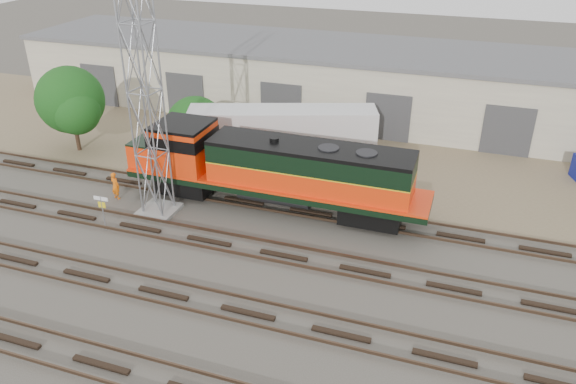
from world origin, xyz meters
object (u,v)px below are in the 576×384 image
(worker, at_px, (115,186))
(signal_tower, at_px, (145,96))
(locomotive, at_px, (269,169))
(semi_trailer, at_px, (287,129))

(worker, bearing_deg, signal_tower, -174.32)
(worker, bearing_deg, locomotive, -150.85)
(signal_tower, xyz_separation_m, semi_trailer, (4.53, 8.60, -4.34))
(worker, distance_m, semi_trailer, 11.18)
(signal_tower, relative_size, semi_trailer, 1.13)
(signal_tower, bearing_deg, worker, 169.28)
(locomotive, bearing_deg, semi_trailer, 100.12)
(signal_tower, bearing_deg, locomotive, 24.61)
(semi_trailer, bearing_deg, worker, -152.85)
(locomotive, height_order, worker, locomotive)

